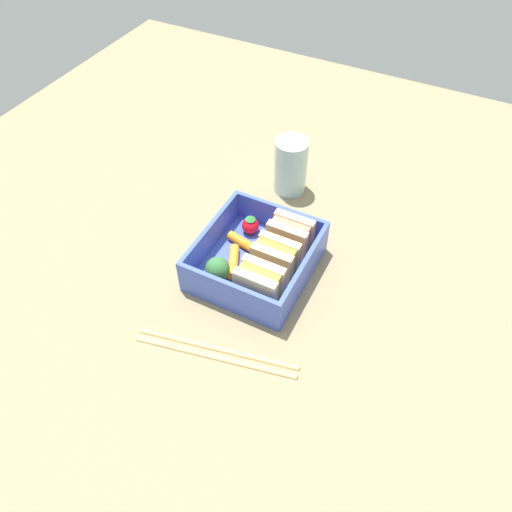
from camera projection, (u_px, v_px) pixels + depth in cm
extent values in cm
cube|color=#827455|center=(256.00, 274.00, 69.47)|extent=(120.00, 120.00, 2.00)
cube|color=#3D55C4|center=(256.00, 266.00, 68.28)|extent=(15.81, 14.54, 1.20)
cube|color=#3D55C4|center=(304.00, 271.00, 64.16)|extent=(15.81, 0.60, 4.20)
cube|color=#3D55C4|center=(211.00, 236.00, 68.37)|extent=(15.81, 0.60, 4.20)
cube|color=#3D55C4|center=(280.00, 218.00, 70.79)|extent=(0.60, 13.34, 4.20)
cube|color=#3D55C4|center=(228.00, 293.00, 61.74)|extent=(0.60, 13.34, 4.20)
cube|color=#E4B381|center=(294.00, 230.00, 68.61)|extent=(1.21, 5.73, 4.96)
cube|color=#D87259|center=(290.00, 236.00, 67.89)|extent=(1.21, 5.28, 4.56)
cube|color=#E4B381|center=(287.00, 241.00, 67.18)|extent=(1.21, 5.73, 4.96)
cube|color=tan|center=(279.00, 252.00, 65.84)|extent=(1.21, 5.73, 4.96)
cube|color=yellow|center=(276.00, 258.00, 65.12)|extent=(1.21, 5.28, 4.56)
cube|color=tan|center=(272.00, 265.00, 64.40)|extent=(1.21, 5.73, 4.96)
cube|color=beige|center=(264.00, 277.00, 63.06)|extent=(1.21, 5.73, 4.96)
cube|color=yellow|center=(260.00, 283.00, 62.34)|extent=(1.21, 5.28, 4.56)
cube|color=beige|center=(255.00, 290.00, 61.62)|extent=(1.21, 5.73, 4.96)
sphere|color=red|center=(250.00, 226.00, 70.96)|extent=(2.47, 2.47, 2.47)
cone|color=#31893B|center=(250.00, 218.00, 69.82)|extent=(1.48, 1.48, 0.60)
cylinder|color=orange|center=(244.00, 243.00, 69.42)|extent=(2.43, 5.49, 1.32)
cylinder|color=orange|center=(233.00, 262.00, 67.15)|extent=(5.41, 3.46, 1.34)
cylinder|color=#8BBC67|center=(218.00, 278.00, 65.27)|extent=(1.14, 1.14, 1.33)
sphere|color=#316835|center=(217.00, 269.00, 63.94)|extent=(3.21, 3.21, 3.21)
cylinder|color=tan|center=(218.00, 348.00, 59.97)|extent=(4.74, 19.82, 0.70)
cylinder|color=tan|center=(215.00, 356.00, 59.20)|extent=(4.74, 19.82, 0.70)
cylinder|color=silver|center=(291.00, 166.00, 76.80)|extent=(5.12, 5.12, 8.92)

